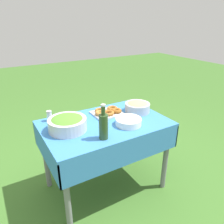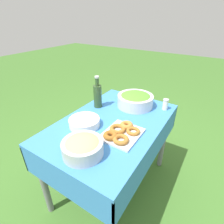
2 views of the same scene
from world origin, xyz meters
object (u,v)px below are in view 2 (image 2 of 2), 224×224
Objects in this scene: pasta_bowl at (83,147)px; plate_stack at (84,122)px; donut_platter at (121,133)px; olive_oil_bottle at (98,95)px; salad_bowl at (135,99)px.

pasta_bowl is 1.07× the size of plate_stack.
donut_platter is (0.29, -0.10, -0.04)m from pasta_bowl.
donut_platter is at bearing -123.51° from olive_oil_bottle.
plate_stack reaches higher than donut_platter.
salad_bowl is 1.12× the size of olive_oil_bottle.
pasta_bowl is at bearing -151.85° from olive_oil_bottle.
olive_oil_bottle reaches higher than donut_platter.
plate_stack is (-0.51, 0.18, -0.04)m from salad_bowl.
salad_bowl is 0.35m from olive_oil_bottle.
pasta_bowl is at bearing -178.85° from salad_bowl.
olive_oil_bottle is at bearing 56.49° from donut_platter.
olive_oil_bottle is (0.56, 0.30, 0.06)m from pasta_bowl.
donut_platter is at bearing -81.64° from plate_stack.
olive_oil_bottle is (0.31, 0.10, 0.09)m from plate_stack.
salad_bowl is at bearing -55.03° from olive_oil_bottle.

